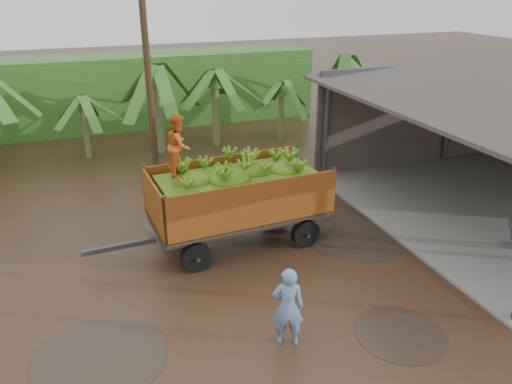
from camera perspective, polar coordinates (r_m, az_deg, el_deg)
ground at (r=13.00m, az=-1.76°, el=-10.10°), size 100.00×100.00×0.00m
hedge_north at (r=26.89m, az=-17.17°, el=10.83°), size 22.00×3.00×3.60m
banana_trailer at (r=14.13m, az=-2.14°, el=-0.32°), size 6.92×2.69×3.93m
man_blue at (r=10.57m, az=3.65°, el=-12.95°), size 0.78×0.65×1.83m
utility_pole at (r=18.48m, az=-12.23°, el=13.08°), size 1.20×0.24×7.95m
banana_plants at (r=18.46m, az=-24.62°, el=4.35°), size 24.62×20.82×4.08m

